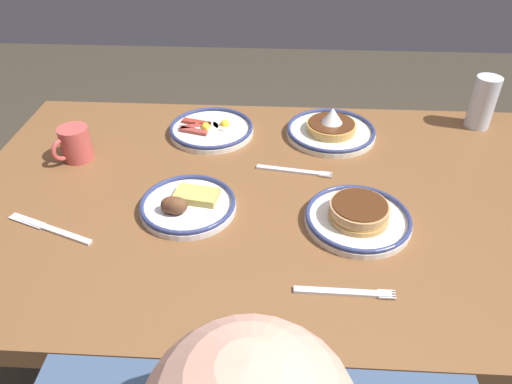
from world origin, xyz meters
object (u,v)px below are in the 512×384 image
plate_center_pancakes (187,204)px  coffee_mug (75,143)px  drinking_glass (482,105)px  fork_near (295,171)px  fork_far (345,292)px  plate_near_main (211,129)px  butter_knife (50,229)px  plate_far_companion (331,129)px  plate_far_side (358,216)px

plate_center_pancakes → coffee_mug: 0.38m
drinking_glass → fork_near: size_ratio=0.78×
fork_far → coffee_mug: bearing=-33.1°
coffee_mug → drinking_glass: (-1.09, -0.24, 0.02)m
coffee_mug → fork_near: (-0.56, 0.03, -0.04)m
plate_near_main → butter_knife: plate_near_main is taller
fork_near → fork_far: bearing=102.8°
coffee_mug → fork_far: bearing=146.9°
drinking_glass → plate_near_main: bearing=6.4°
plate_near_main → plate_center_pancakes: 0.35m
coffee_mug → fork_far: coffee_mug is taller
plate_near_main → plate_far_companion: bearing=-179.2°
drinking_glass → plate_center_pancakes: bearing=29.5°
plate_center_pancakes → fork_far: plate_center_pancakes is taller
drinking_glass → fork_far: bearing=56.5°
plate_near_main → coffee_mug: bearing=24.9°
plate_far_side → butter_knife: (0.66, 0.06, -0.02)m
plate_far_companion → coffee_mug: bearing=13.3°
fork_far → plate_center_pancakes: bearing=-34.5°
drinking_glass → fork_far: (0.44, 0.66, -0.06)m
plate_center_pancakes → drinking_glass: drinking_glass is taller
butter_knife → drinking_glass: bearing=-153.8°
plate_near_main → plate_far_side: plate_far_side is taller
drinking_glass → coffee_mug: bearing=12.3°
fork_far → butter_knife: size_ratio=0.89×
fork_near → plate_far_side: bearing=125.1°
plate_far_side → fork_far: size_ratio=1.23×
plate_center_pancakes → butter_knife: bearing=16.5°
drinking_glass → plate_far_side: bearing=49.5°
plate_near_main → plate_far_companion: size_ratio=0.95×
fork_near → drinking_glass: bearing=-153.0°
plate_center_pancakes → plate_far_side: (-0.38, 0.03, 0.00)m
plate_center_pancakes → coffee_mug: coffee_mug is taller
butter_knife → coffee_mug: bearing=-82.3°
plate_far_companion → fork_far: plate_far_companion is taller
plate_near_main → plate_center_pancakes: size_ratio=1.09×
coffee_mug → drinking_glass: 1.11m
plate_near_main → plate_far_side: bearing=134.4°
plate_center_pancakes → plate_far_side: 0.38m
coffee_mug → plate_near_main: bearing=-155.1°
fork_near → fork_far: 0.40m
plate_far_companion → butter_knife: plate_far_companion is taller
plate_far_side → fork_far: bearing=77.4°
plate_far_companion → plate_center_pancakes: bearing=45.9°
drinking_glass → fork_near: bearing=27.0°
butter_knife → plate_far_side: bearing=-174.9°
plate_far_companion → plate_near_main: bearing=0.8°
butter_knife → plate_near_main: bearing=-123.9°
plate_near_main → fork_near: 0.30m
plate_far_companion → butter_knife: (0.62, 0.44, -0.02)m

